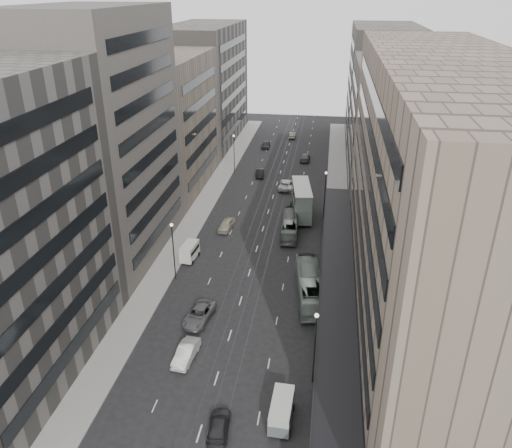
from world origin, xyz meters
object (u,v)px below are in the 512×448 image
Objects in this scene: panel_van at (190,251)px; sedan_1 at (186,353)px; bus_far at (290,226)px; sedan_2 at (199,314)px; bus_near at (309,286)px; double_decker at (301,200)px; vw_microbus at (282,410)px.

panel_van is 0.84× the size of sedan_1.
bus_far is at bearing 42.74° from panel_van.
sedan_2 is at bearing 98.44° from sedan_1.
sedan_1 is at bearing -79.41° from sedan_2.
bus_near is 1.18× the size of double_decker.
double_decker is at bearing -102.77° from bus_far.
sedan_1 is (-8.31, -31.46, -0.63)m from bus_far.
double_decker is 2.16× the size of sedan_1.
double_decker is 33.24m from sedan_2.
bus_near is 25.07m from double_decker.
double_decker reaches higher than vw_microbus.
bus_far reaches higher than vw_microbus.
sedan_2 is (-8.66, -24.53, -0.63)m from bus_far.
vw_microbus is 1.12× the size of panel_van.
bus_far is at bearing 95.87° from vw_microbus.
sedan_1 is at bearing 149.64° from vw_microbus.
bus_far is at bearing 80.76° from sedan_1.
sedan_2 is (-9.97, -31.63, -2.21)m from double_decker.
bus_far is 17.24m from panel_van.
bus_near is 14.38m from sedan_2.
double_decker is 39.81m from sedan_1.
bus_near reaches higher than sedan_2.
bus_far is 38.47m from vw_microbus.
panel_van is at bearing -29.77° from bus_near.
bus_far is 26.02m from sedan_2.
panel_van is 0.71× the size of sedan_2.
bus_near is 19.11m from panel_van.
double_decker is at bearing 93.62° from vw_microbus.
sedan_1 is 0.84× the size of sedan_2.
panel_van is (-16.26, 27.86, 0.02)m from vw_microbus.
bus_far is 7.39m from double_decker.
bus_near is 3.03× the size of panel_van.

